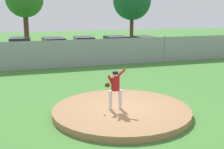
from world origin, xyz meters
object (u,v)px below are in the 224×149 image
at_px(parked_car_teal, 144,45).
at_px(parked_car_champagne, 84,47).
at_px(parked_car_navy, 54,48).
at_px(parked_car_burgundy, 116,46).
at_px(baseball, 105,114).
at_px(pitcher_youth, 115,86).
at_px(parked_car_silver, 21,49).
at_px(traffic_cone_orange, 166,50).

relative_size(parked_car_teal, parked_car_champagne, 1.12).
distance_m(parked_car_navy, parked_car_champagne, 2.59).
bearing_deg(parked_car_burgundy, baseball, -110.20).
xyz_separation_m(pitcher_youth, parked_car_silver, (-3.20, 14.89, -0.32)).
xyz_separation_m(parked_car_champagne, traffic_cone_orange, (7.71, -0.53, -0.54)).
relative_size(baseball, parked_car_burgundy, 0.02).
xyz_separation_m(pitcher_youth, parked_car_teal, (7.73, 14.68, -0.38)).
bearing_deg(traffic_cone_orange, parked_car_teal, 169.87).
height_order(baseball, parked_car_navy, parked_car_navy).
height_order(parked_car_silver, parked_car_burgundy, parked_car_silver).
height_order(parked_car_teal, parked_car_champagne, parked_car_champagne).
relative_size(pitcher_youth, parked_car_silver, 0.36).
relative_size(parked_car_silver, parked_car_champagne, 1.04).
bearing_deg(parked_car_champagne, pitcher_youth, -97.99).
distance_m(pitcher_youth, baseball, 1.16).
bearing_deg(parked_car_navy, baseball, -90.23).
bearing_deg(parked_car_silver, parked_car_navy, 2.45).
height_order(parked_car_teal, parked_car_silver, parked_car_silver).
distance_m(pitcher_youth, parked_car_burgundy, 15.35).
height_order(baseball, parked_car_silver, parked_car_silver).
relative_size(parked_car_teal, parked_car_burgundy, 1.08).
bearing_deg(baseball, parked_car_silver, 99.72).
xyz_separation_m(parked_car_navy, parked_car_silver, (-2.70, -0.12, 0.03)).
bearing_deg(traffic_cone_orange, parked_car_champagne, 176.09).
bearing_deg(pitcher_youth, parked_car_burgundy, 71.11).
height_order(parked_car_teal, traffic_cone_orange, parked_car_teal).
bearing_deg(parked_car_teal, traffic_cone_orange, -10.13).
distance_m(pitcher_youth, traffic_cone_orange, 17.36).
relative_size(parked_car_teal, parked_car_silver, 1.08).
relative_size(pitcher_youth, parked_car_champagne, 0.38).
xyz_separation_m(parked_car_teal, parked_car_champagne, (-5.65, 0.16, 0.02)).
xyz_separation_m(baseball, parked_car_burgundy, (5.53, 15.04, 0.53)).
bearing_deg(parked_car_silver, parked_car_burgundy, -2.65).
height_order(baseball, parked_car_teal, parked_car_teal).
height_order(parked_car_burgundy, parked_car_champagne, parked_car_burgundy).
bearing_deg(pitcher_youth, traffic_cone_orange, 55.62).
bearing_deg(parked_car_burgundy, parked_car_silver, 177.35).
bearing_deg(parked_car_champagne, parked_car_silver, 179.38).
height_order(parked_car_silver, parked_car_champagne, parked_car_silver).
xyz_separation_m(baseball, parked_car_navy, (0.06, 15.53, 0.53)).
xyz_separation_m(parked_car_navy, parked_car_champagne, (2.58, -0.17, -0.00)).
xyz_separation_m(parked_car_navy, parked_car_teal, (8.24, -0.33, -0.03)).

